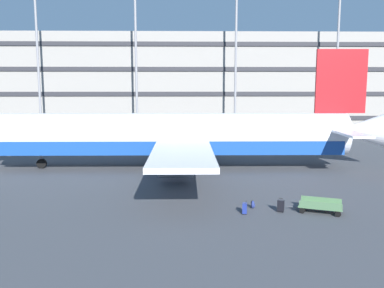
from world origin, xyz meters
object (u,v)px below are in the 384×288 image
at_px(suitcase_purple, 245,208).
at_px(backpack_large, 253,205).
at_px(airliner, 177,136).
at_px(suitcase_black, 281,206).
at_px(baggage_cart, 320,206).

relative_size(suitcase_purple, backpack_large, 1.50).
xyz_separation_m(airliner, suitcase_purple, (4.34, -14.37, -2.68)).
bearing_deg(airliner, backpack_large, -69.14).
height_order(airliner, suitcase_purple, airliner).
xyz_separation_m(suitcase_black, backpack_large, (-1.59, 0.84, -0.16)).
xyz_separation_m(airliner, baggage_cart, (9.06, -14.21, -2.62)).
height_order(airliner, baggage_cart, airliner).
height_order(backpack_large, baggage_cart, baggage_cart).
xyz_separation_m(suitcase_purple, baggage_cart, (4.73, 0.15, 0.06)).
distance_m(suitcase_purple, baggage_cart, 4.73).
bearing_deg(airliner, suitcase_black, -64.75).
height_order(suitcase_purple, suitcase_black, suitcase_black).
relative_size(suitcase_black, baggage_cart, 0.28).
height_order(suitcase_black, baggage_cart, suitcase_black).
xyz_separation_m(airliner, suitcase_black, (6.63, -14.06, -2.64)).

